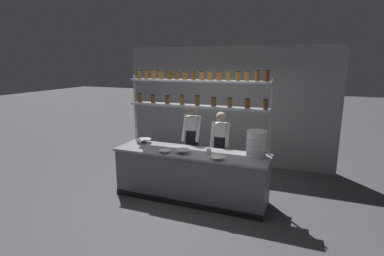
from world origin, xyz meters
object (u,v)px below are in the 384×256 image
Objects in this scene: prep_bowl_near_right at (165,152)px; serving_cup_front at (209,152)px; container_stack at (256,144)px; prep_bowl_center_back at (218,158)px; prep_bowl_center_front at (183,152)px; spice_shelf_unit at (197,94)px; chef_center at (220,145)px; chef_left at (192,139)px; prep_bowl_near_left at (144,141)px.

prep_bowl_near_right is 0.78m from serving_cup_front.
prep_bowl_center_back is at bearing -141.48° from container_stack.
container_stack is 1.72× the size of prep_bowl_center_front.
spice_shelf_unit is at bearing 134.88° from prep_bowl_center_back.
spice_shelf_unit is 1.10m from prep_bowl_center_front.
prep_bowl_center_front is at bearing -123.74° from chef_center.
spice_shelf_unit reaches higher than chef_center.
chef_center is at bearing -1.61° from chef_left.
prep_bowl_center_front is (0.15, -0.82, -0.02)m from chef_left.
chef_left is at bearing 125.34° from spice_shelf_unit.
prep_bowl_near_left is at bearing -155.64° from chef_left.
prep_bowl_center_back is at bearing -45.12° from spice_shelf_unit.
spice_shelf_unit is 1.30m from prep_bowl_center_back.
chef_left is at bearing 80.40° from prep_bowl_near_right.
serving_cup_front is (0.45, 0.11, 0.02)m from prep_bowl_center_front.
serving_cup_front is (0.00, -0.73, 0.08)m from chef_center.
prep_bowl_center_front reaches higher than prep_bowl_center_back.
prep_bowl_center_back reaches higher than prep_bowl_near_right.
container_stack is 1.29m from prep_bowl_center_front.
spice_shelf_unit is at bearing -142.99° from chef_center.
prep_bowl_near_left reaches higher than prep_bowl_near_right.
prep_bowl_center_back is at bearing -81.55° from chef_center.
container_stack is 0.73m from prep_bowl_center_back.
prep_bowl_center_front is at bearing -165.31° from container_stack.
spice_shelf_unit is at bearing 57.35° from prep_bowl_near_right.
prep_bowl_center_front is at bearing -166.34° from serving_cup_front.
prep_bowl_center_front is (-0.44, -0.84, 0.06)m from chef_center.
prep_bowl_near_left is 1.38× the size of prep_bowl_near_right.
serving_cup_front is (0.75, 0.21, 0.02)m from prep_bowl_near_right.
chef_left is 5.71× the size of prep_bowl_near_left.
prep_bowl_near_right is (-0.99, 0.01, -0.01)m from prep_bowl_center_back.
spice_shelf_unit is 12.81× the size of prep_bowl_near_right.
prep_bowl_center_back is at bearing -15.66° from prep_bowl_near_left.
chef_left is 15.98× the size of serving_cup_front.
chef_center reaches higher than prep_bowl_center_back.
prep_bowl_center_back is 0.33m from serving_cup_front.
container_stack is (0.79, -0.51, 0.25)m from chef_center.
container_stack is at bearing 15.38° from prep_bowl_near_right.
prep_bowl_center_front is at bearing 170.63° from prep_bowl_center_back.
prep_bowl_near_right is at bearing -164.51° from serving_cup_front.
chef_center is at bearing 18.00° from prep_bowl_near_left.
prep_bowl_center_front reaches higher than prep_bowl_near_right.
prep_bowl_near_left is 2.80× the size of serving_cup_front.
prep_bowl_near_left is 1.13× the size of prep_bowl_center_front.
chef_left reaches higher than container_stack.
serving_cup_front is (-0.24, 0.22, 0.02)m from prep_bowl_center_back.
chef_left reaches higher than prep_bowl_center_back.
chef_left is at bearing 100.42° from prep_bowl_center_front.
prep_bowl_near_right is at bearing -33.19° from prep_bowl_near_left.
serving_cup_front is (-0.79, -0.22, -0.17)m from container_stack.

